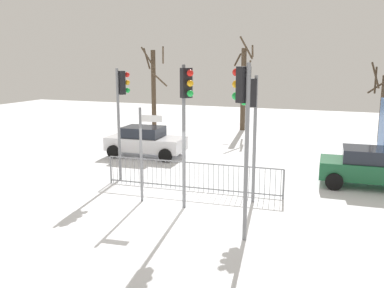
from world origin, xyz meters
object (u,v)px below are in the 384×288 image
bare_tree_left (382,104)px  traffic_light_foreground_right (186,105)px  direction_sign_post (143,150)px  traffic_light_foreground_left (243,112)px  car_white_trailing (145,141)px  bare_tree_right (244,86)px  traffic_light_mid_left (121,99)px  bare_tree_centre (154,87)px  car_green_near (372,167)px  traffic_light_rear_right (251,111)px

bare_tree_left → traffic_light_foreground_right: bearing=-113.9°
direction_sign_post → traffic_light_foreground_left: bearing=-30.7°
car_white_trailing → bare_tree_right: bearing=71.9°
traffic_light_mid_left → car_white_trailing: bearing=141.7°
traffic_light_foreground_right → bare_tree_right: size_ratio=0.73×
bare_tree_centre → bare_tree_right: (5.64, 2.11, 0.06)m
traffic_light_foreground_right → direction_sign_post: traffic_light_foreground_right is taller
traffic_light_mid_left → car_green_near: traffic_light_mid_left is taller
bare_tree_right → bare_tree_centre: bearing=-159.5°
direction_sign_post → car_green_near: (7.23, 4.50, -1.01)m
bare_tree_centre → direction_sign_post: bearing=-65.7°
traffic_light_foreground_right → bare_tree_left: (6.41, 14.47, -1.14)m
traffic_light_rear_right → traffic_light_foreground_right: size_ratio=0.93×
traffic_light_rear_right → car_green_near: traffic_light_rear_right is taller
traffic_light_foreground_left → car_green_near: (3.43, 6.27, -2.62)m
traffic_light_rear_right → car_green_near: (3.88, 3.36, -2.33)m
traffic_light_foreground_right → car_white_trailing: traffic_light_foreground_right is taller
bare_tree_left → bare_tree_right: (-8.48, 1.32, 0.77)m
car_green_near → bare_tree_right: 13.68m
traffic_light_foreground_right → bare_tree_left: bare_tree_left is taller
direction_sign_post → car_white_trailing: direction_sign_post is taller
traffic_light_mid_left → traffic_light_rear_right: traffic_light_mid_left is taller
traffic_light_rear_right → traffic_light_foreground_left: bearing=149.6°
traffic_light_mid_left → direction_sign_post: bearing=-10.3°
car_white_trailing → traffic_light_foreground_left: bearing=-52.0°
traffic_light_foreground_right → car_white_trailing: (-4.65, 6.31, -2.57)m
traffic_light_foreground_left → traffic_light_foreground_right: bearing=82.6°
bare_tree_left → traffic_light_rear_right: bearing=-109.6°
traffic_light_foreground_left → direction_sign_post: 4.49m
car_white_trailing → bare_tree_right: (2.58, 9.48, 2.20)m
car_green_near → car_white_trailing: 10.39m
traffic_light_rear_right → car_white_trailing: traffic_light_rear_right is taller
car_white_trailing → bare_tree_left: size_ratio=0.85×
traffic_light_rear_right → car_white_trailing: size_ratio=1.09×
traffic_light_foreground_right → bare_tree_right: bare_tree_right is taller
traffic_light_foreground_left → direction_sign_post: size_ratio=1.46×
traffic_light_rear_right → car_green_near: bearing=-88.2°
traffic_light_foreground_right → bare_tree_left: bearing=-163.9°
traffic_light_foreground_left → bare_tree_centre: 18.20m
traffic_light_mid_left → direction_sign_post: 3.29m
traffic_light_foreground_right → bare_tree_centre: bare_tree_centre is taller
bare_tree_left → bare_tree_right: bearing=171.1°
direction_sign_post → bare_tree_right: size_ratio=0.51×
bare_tree_right → bare_tree_left: bearing=-8.9°
traffic_light_rear_right → traffic_light_foreground_right: 2.20m
traffic_light_mid_left → bare_tree_left: bearing=87.4°
traffic_light_mid_left → bare_tree_right: bearing=120.5°
traffic_light_mid_left → traffic_light_rear_right: (5.35, -1.03, -0.12)m
traffic_light_foreground_right → car_green_near: (5.61, 4.69, -2.57)m
direction_sign_post → bare_tree_centre: (-6.10, 13.50, 1.13)m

